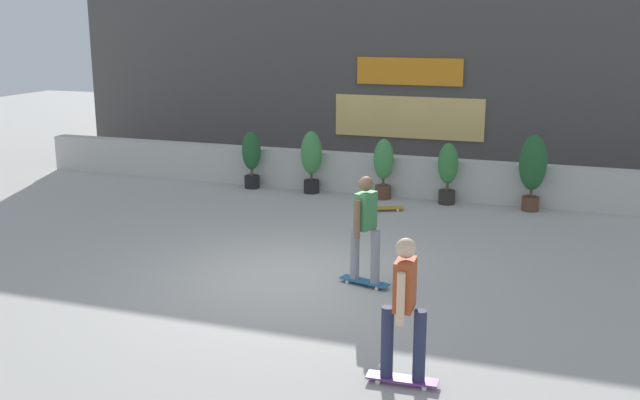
% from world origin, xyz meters
% --- Properties ---
extents(ground_plane, '(48.00, 48.00, 0.00)m').
position_xyz_m(ground_plane, '(0.00, 0.00, 0.00)').
color(ground_plane, '#B2AFA8').
extents(planter_wall, '(18.00, 0.40, 0.90)m').
position_xyz_m(planter_wall, '(0.00, 6.00, 0.45)').
color(planter_wall, beige).
rests_on(planter_wall, ground).
extents(building_backdrop, '(20.00, 2.08, 6.50)m').
position_xyz_m(building_backdrop, '(-0.00, 10.00, 3.25)').
color(building_backdrop, '#4C4947').
rests_on(building_backdrop, ground).
extents(potted_plant_0, '(0.44, 0.44, 1.35)m').
position_xyz_m(potted_plant_0, '(-3.16, 5.55, 0.77)').
color(potted_plant_0, black).
rests_on(potted_plant_0, ground).
extents(potted_plant_1, '(0.49, 0.49, 1.44)m').
position_xyz_m(potted_plant_1, '(-1.64, 5.55, 0.83)').
color(potted_plant_1, black).
rests_on(potted_plant_1, ground).
extents(potted_plant_2, '(0.44, 0.44, 1.36)m').
position_xyz_m(potted_plant_2, '(0.07, 5.55, 0.77)').
color(potted_plant_2, brown).
rests_on(potted_plant_2, ground).
extents(potted_plant_3, '(0.44, 0.44, 1.34)m').
position_xyz_m(potted_plant_3, '(1.51, 5.55, 0.76)').
color(potted_plant_3, '#2D2823').
rests_on(potted_plant_3, ground).
extents(potted_plant_4, '(0.57, 0.57, 1.61)m').
position_xyz_m(potted_plant_4, '(3.27, 5.55, 0.95)').
color(potted_plant_4, brown).
rests_on(potted_plant_4, ground).
extents(skater_by_wall_left, '(0.82, 0.54, 1.70)m').
position_xyz_m(skater_by_wall_left, '(1.24, 0.04, 0.94)').
color(skater_by_wall_left, '#266699').
rests_on(skater_by_wall_left, ground).
extents(skater_far_right, '(0.81, 0.56, 1.70)m').
position_xyz_m(skater_far_right, '(2.51, -2.84, 0.94)').
color(skater_far_right, '#72338C').
rests_on(skater_far_right, ground).
extents(skateboard_near_camera, '(0.80, 0.54, 0.08)m').
position_xyz_m(skateboard_near_camera, '(0.39, 4.50, 0.06)').
color(skateboard_near_camera, '#BF8C26').
rests_on(skateboard_near_camera, ground).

